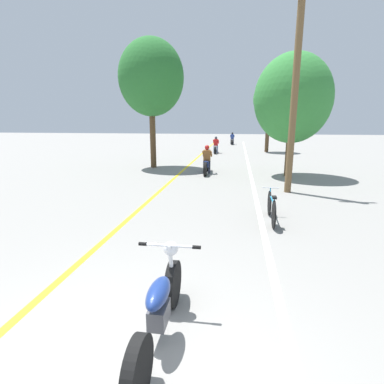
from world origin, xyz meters
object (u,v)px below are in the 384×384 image
object	(u,v)px
motorcycle_rider_lead	(207,163)
motorcycle_foreground	(160,307)
utility_pole	(295,84)
motorcycle_rider_far	(232,140)
roadside_tree_right_near	(293,99)
motorcycle_rider_mid	(216,147)
roadside_tree_left	(151,78)
bicycle_parked	(272,207)
roadside_tree_right_far	(269,100)

from	to	relation	value
motorcycle_rider_lead	motorcycle_foreground	bearing A→B (deg)	-86.83
utility_pole	motorcycle_rider_far	distance (m)	23.48
roadside_tree_right_near	motorcycle_rider_mid	distance (m)	11.25
motorcycle_foreground	motorcycle_rider_lead	world-z (taller)	motorcycle_rider_lead
roadside_tree_right_near	roadside_tree_left	world-z (taller)	roadside_tree_left
roadside_tree_left	motorcycle_rider_mid	bearing A→B (deg)	70.44
motorcycle_rider_far	bicycle_parked	xyz separation A→B (m)	(1.57, -26.62, -0.14)
motorcycle_foreground	roadside_tree_left	bearing A→B (deg)	106.07
roadside_tree_left	bicycle_parked	size ratio (longest dim) A/B	3.90
utility_pole	motorcycle_rider_mid	distance (m)	14.34
utility_pole	roadside_tree_right_near	world-z (taller)	utility_pole
roadside_tree_right_near	roadside_tree_left	xyz separation A→B (m)	(-7.12, 1.71, 1.26)
roadside_tree_right_far	motorcycle_rider_far	size ratio (longest dim) A/B	2.82
roadside_tree_right_far	motorcycle_foreground	distance (m)	23.86
motorcycle_foreground	motorcycle_rider_mid	bearing A→B (deg)	92.46
bicycle_parked	roadside_tree_left	bearing A→B (deg)	122.95
roadside_tree_right_near	roadside_tree_left	distance (m)	7.43
motorcycle_rider_lead	motorcycle_rider_far	xyz separation A→B (m)	(0.86, 19.52, -0.03)
motorcycle_rider_mid	motorcycle_rider_far	size ratio (longest dim) A/B	1.01
motorcycle_rider_lead	utility_pole	bearing A→B (deg)	-46.66
roadside_tree_right_far	roadside_tree_left	xyz separation A→B (m)	(-7.15, -9.88, 0.52)
motorcycle_rider_far	roadside_tree_right_far	bearing A→B (deg)	-69.07
motorcycle_rider_lead	motorcycle_rider_mid	bearing A→B (deg)	91.61
motorcycle_rider_mid	motorcycle_rider_far	xyz separation A→B (m)	(1.14, 9.65, -0.00)
motorcycle_rider_mid	utility_pole	bearing A→B (deg)	-74.78
roadside_tree_left	motorcycle_foreground	size ratio (longest dim) A/B	3.12
utility_pole	roadside_tree_left	world-z (taller)	utility_pole
motorcycle_rider_mid	bicycle_parked	size ratio (longest dim) A/B	1.19
motorcycle_rider_far	bicycle_parked	bearing A→B (deg)	-86.63
motorcycle_foreground	motorcycle_rider_far	distance (m)	31.35
motorcycle_rider_lead	roadside_tree_left	bearing A→B (deg)	153.43
roadside_tree_right_near	motorcycle_rider_mid	bearing A→B (deg)	112.72
utility_pole	motorcycle_rider_far	bearing A→B (deg)	96.23
utility_pole	motorcycle_rider_mid	bearing A→B (deg)	105.22
roadside_tree_left	motorcycle_rider_lead	xyz separation A→B (m)	(3.21, -1.61, -4.28)
bicycle_parked	motorcycle_foreground	bearing A→B (deg)	-110.56
roadside_tree_left	motorcycle_rider_lead	size ratio (longest dim) A/B	3.11
motorcycle_foreground	motorcycle_rider_mid	size ratio (longest dim) A/B	1.05
roadside_tree_left	bicycle_parked	distance (m)	11.29
roadside_tree_right_near	motorcycle_rider_lead	world-z (taller)	roadside_tree_right_near
utility_pole	bicycle_parked	world-z (taller)	utility_pole
motorcycle_foreground	motorcycle_rider_lead	distance (m)	11.85
utility_pole	motorcycle_foreground	distance (m)	9.32
roadside_tree_right_far	motorcycle_rider_far	distance (m)	9.40
motorcycle_rider_mid	roadside_tree_right_far	bearing A→B (deg)	20.94
utility_pole	bicycle_parked	distance (m)	5.02
roadside_tree_left	motorcycle_rider_mid	size ratio (longest dim) A/B	3.27
roadside_tree_right_near	bicycle_parked	xyz separation A→B (m)	(-1.48, -6.99, -3.19)
motorcycle_rider_mid	motorcycle_rider_far	world-z (taller)	motorcycle_rider_mid
bicycle_parked	roadside_tree_right_far	bearing A→B (deg)	85.36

